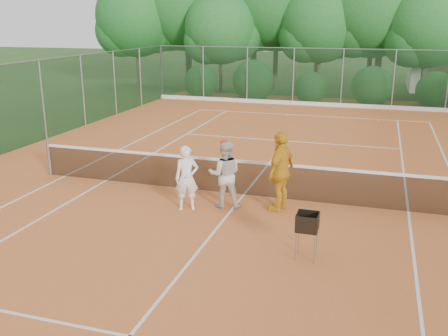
# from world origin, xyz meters

# --- Properties ---
(ground) EXTENTS (120.00, 120.00, 0.00)m
(ground) POSITION_xyz_m (0.00, 0.00, 0.00)
(ground) COLOR #274719
(ground) RESTS_ON ground
(clay_court) EXTENTS (18.00, 36.00, 0.02)m
(clay_court) POSITION_xyz_m (0.00, 0.00, 0.01)
(clay_court) COLOR orange
(clay_court) RESTS_ON ground
(tennis_net) EXTENTS (11.97, 0.10, 1.10)m
(tennis_net) POSITION_xyz_m (0.00, 0.00, 0.53)
(tennis_net) COLOR gray
(tennis_net) RESTS_ON clay_court
(player_white) EXTENTS (0.68, 0.58, 1.57)m
(player_white) POSITION_xyz_m (-1.06, -1.34, 0.81)
(player_white) COLOR white
(player_white) RESTS_ON clay_court
(player_center_grp) EXTENTS (0.96, 0.84, 1.71)m
(player_center_grp) POSITION_xyz_m (-0.23, -0.93, 0.86)
(player_center_grp) COLOR beige
(player_center_grp) RESTS_ON clay_court
(player_yellow) EXTENTS (0.77, 1.23, 1.95)m
(player_yellow) POSITION_xyz_m (1.11, -0.72, 1.00)
(player_yellow) COLOR gold
(player_yellow) RESTS_ON clay_court
(ball_hopper) EXTENTS (0.40, 0.40, 0.92)m
(ball_hopper) POSITION_xyz_m (2.09, -3.10, 0.75)
(ball_hopper) COLOR gray
(ball_hopper) RESTS_ON clay_court
(stray_ball_a) EXTENTS (0.07, 0.07, 0.07)m
(stray_ball_a) POSITION_xyz_m (1.61, 12.08, 0.05)
(stray_ball_a) COLOR gold
(stray_ball_a) RESTS_ON clay_court
(stray_ball_b) EXTENTS (0.07, 0.07, 0.07)m
(stray_ball_b) POSITION_xyz_m (-0.95, 11.45, 0.05)
(stray_ball_b) COLOR gold
(stray_ball_b) RESTS_ON clay_court
(stray_ball_c) EXTENTS (0.07, 0.07, 0.07)m
(stray_ball_c) POSITION_xyz_m (3.29, 11.41, 0.05)
(stray_ball_c) COLOR yellow
(stray_ball_c) RESTS_ON clay_court
(court_markings) EXTENTS (11.03, 23.83, 0.01)m
(court_markings) POSITION_xyz_m (0.00, 0.00, 0.02)
(court_markings) COLOR white
(court_markings) RESTS_ON clay_court
(fence_back) EXTENTS (18.07, 0.07, 3.00)m
(fence_back) POSITION_xyz_m (0.00, 15.00, 1.52)
(fence_back) COLOR #19381E
(fence_back) RESTS_ON clay_court
(tropical_treeline) EXTENTS (32.10, 8.49, 15.03)m
(tropical_treeline) POSITION_xyz_m (1.43, 20.22, 5.11)
(tropical_treeline) COLOR brown
(tropical_treeline) RESTS_ON ground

